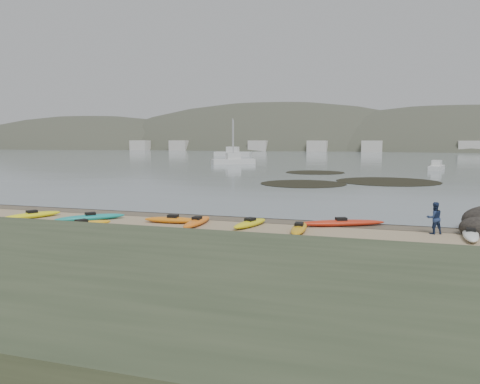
% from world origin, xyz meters
% --- Properties ---
extents(ground, '(600.00, 600.00, 0.00)m').
position_xyz_m(ground, '(0.00, 0.00, 0.00)').
color(ground, tan).
rests_on(ground, ground).
extents(wet_sand, '(60.00, 60.00, 0.00)m').
position_xyz_m(wet_sand, '(0.00, -0.30, 0.00)').
color(wet_sand, brown).
rests_on(wet_sand, ground).
extents(water, '(1200.00, 1200.00, 0.00)m').
position_xyz_m(water, '(0.00, 300.00, 0.01)').
color(water, slate).
rests_on(water, ground).
extents(bluff, '(60.00, 8.00, 2.00)m').
position_xyz_m(bluff, '(0.00, -17.50, 1.00)').
color(bluff, '#475138').
rests_on(bluff, ground).
extents(kayaks, '(24.98, 7.43, 0.34)m').
position_xyz_m(kayaks, '(-0.61, -2.99, 0.17)').
color(kayaks, red).
rests_on(kayaks, ground).
extents(person_east, '(0.91, 0.82, 1.55)m').
position_xyz_m(person_east, '(10.36, -1.75, 0.77)').
color(person_east, navy).
rests_on(person_east, ground).
extents(kelp_mats, '(18.78, 24.79, 0.04)m').
position_xyz_m(kelp_mats, '(3.64, 27.66, 0.03)').
color(kelp_mats, black).
rests_on(kelp_mats, water).
extents(moored_boats, '(84.77, 59.90, 1.35)m').
position_xyz_m(moored_boats, '(-0.94, 79.72, 0.57)').
color(moored_boats, silver).
rests_on(moored_boats, ground).
extents(far_hills, '(550.00, 135.00, 80.00)m').
position_xyz_m(far_hills, '(39.38, 193.97, -15.93)').
color(far_hills, '#384235').
rests_on(far_hills, ground).
extents(far_town, '(199.00, 5.00, 4.00)m').
position_xyz_m(far_town, '(6.00, 145.00, 2.00)').
color(far_town, beige).
rests_on(far_town, ground).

